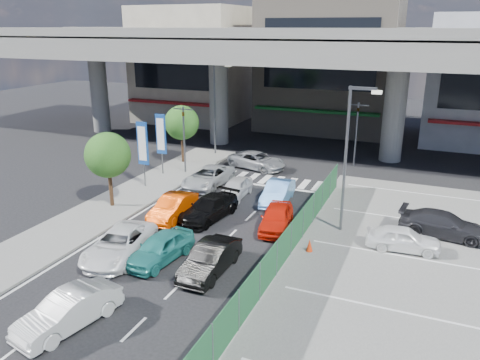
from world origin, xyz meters
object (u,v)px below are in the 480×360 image
at_px(street_lamp_right, 350,148).
at_px(crossing_wagon_silver, 257,161).
at_px(traffic_light_left, 184,123).
at_px(tree_far, 182,123).
at_px(sedan_white_mid_left, 119,244).
at_px(sedan_white_front_mid, 235,188).
at_px(taxi_teal_mid, 160,248).
at_px(taxi_orange_right, 277,217).
at_px(traffic_light_right, 357,118).
at_px(hatch_white_back_mid, 68,311).
at_px(parked_sedan_dgrey, 444,224).
at_px(kei_truck_front_right, 278,192).
at_px(tree_near, 108,155).
at_px(hatch_black_mid_right, 210,259).
at_px(street_lamp_left, 216,101).
at_px(signboard_near, 143,145).
at_px(taxi_orange_left, 173,207).
at_px(parked_sedan_white, 403,239).
at_px(signboard_far, 161,136).
at_px(sedan_black_mid, 209,208).
at_px(wagon_silver_front_left, 208,177).

relative_size(street_lamp_right, crossing_wagon_silver, 1.68).
distance_m(traffic_light_left, tree_far, 3.02).
height_order(sedan_white_mid_left, sedan_white_front_mid, sedan_white_mid_left).
bearing_deg(taxi_teal_mid, taxi_orange_right, 62.24).
xyz_separation_m(traffic_light_right, street_lamp_right, (1.67, -13.00, 0.83)).
distance_m(hatch_white_back_mid, parked_sedan_dgrey, 19.17).
bearing_deg(kei_truck_front_right, tree_far, 146.10).
xyz_separation_m(tree_near, sedan_white_front_mid, (6.45, 4.68, -2.76)).
bearing_deg(hatch_black_mid_right, traffic_light_right, 81.47).
bearing_deg(street_lamp_left, signboard_near, -94.99).
bearing_deg(tree_near, hatch_white_back_mid, -59.85).
xyz_separation_m(hatch_white_back_mid, taxi_orange_left, (-1.78, 10.72, 0.00)).
relative_size(traffic_light_right, hatch_white_back_mid, 1.24).
relative_size(street_lamp_left, hatch_black_mid_right, 1.91).
relative_size(tree_far, parked_sedan_white, 1.32).
height_order(sedan_white_mid_left, crossing_wagon_silver, sedan_white_mid_left).
distance_m(signboard_far, sedan_white_mid_left, 13.59).
bearing_deg(taxi_orange_left, parked_sedan_dgrey, 10.12).
xyz_separation_m(traffic_light_left, hatch_black_mid_right, (8.58, -13.01, -3.25)).
bearing_deg(taxi_teal_mid, street_lamp_left, 114.48).
bearing_deg(taxi_orange_right, hatch_white_back_mid, -121.02).
bearing_deg(kei_truck_front_right, taxi_orange_right, -77.35).
xyz_separation_m(signboard_far, taxi_orange_right, (11.22, -6.17, -2.37)).
relative_size(sedan_white_mid_left, taxi_orange_right, 1.23).
height_order(traffic_light_left, street_lamp_left, street_lamp_left).
relative_size(traffic_light_left, taxi_teal_mid, 1.28).
bearing_deg(signboard_near, street_lamp_left, 85.01).
distance_m(taxi_orange_left, crossing_wagon_silver, 11.47).
bearing_deg(hatch_white_back_mid, parked_sedan_white, 58.48).
distance_m(signboard_far, crossing_wagon_silver, 7.84).
height_order(street_lamp_left, sedan_white_front_mid, street_lamp_left).
bearing_deg(kei_truck_front_right, sedan_white_mid_left, -120.05).
bearing_deg(tree_far, hatch_white_back_mid, -71.65).
bearing_deg(crossing_wagon_silver, taxi_orange_left, -171.34).
bearing_deg(signboard_near, taxi_orange_right, -16.31).
bearing_deg(signboard_far, sedan_black_mid, -41.79).
relative_size(parked_sedan_white, parked_sedan_dgrey, 0.79).
bearing_deg(sedan_black_mid, kei_truck_front_right, 63.51).
bearing_deg(wagon_silver_front_left, crossing_wagon_silver, 74.63).
distance_m(sedan_white_mid_left, sedan_black_mid, 6.33).
xyz_separation_m(traffic_light_right, parked_sedan_white, (4.89, -14.27, -3.26)).
height_order(traffic_light_right, crossing_wagon_silver, traffic_light_right).
height_order(taxi_orange_left, kei_truck_front_right, same).
distance_m(tree_near, parked_sedan_white, 17.61).
distance_m(traffic_light_right, sedan_black_mid, 15.88).
xyz_separation_m(street_lamp_right, taxi_orange_right, (-3.55, -1.17, -4.08)).
bearing_deg(taxi_orange_left, street_lamp_right, 9.22).
relative_size(signboard_near, hatch_black_mid_right, 1.12).
bearing_deg(tree_far, signboard_far, -86.74).
distance_m(street_lamp_right, tree_far, 17.27).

